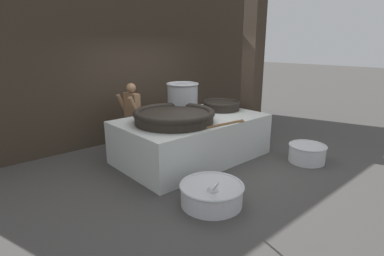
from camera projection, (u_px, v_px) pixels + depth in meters
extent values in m
plane|color=#474442|center=(192.00, 158.00, 6.22)|extent=(60.00, 60.00, 0.00)
cube|color=#382D23|center=(133.00, 54.00, 7.20)|extent=(8.57, 0.24, 4.10)
cube|color=#382D23|center=(253.00, 54.00, 6.85)|extent=(0.36, 0.36, 4.10)
cube|color=silver|center=(192.00, 138.00, 6.10)|extent=(2.92, 1.79, 0.85)
cylinder|color=black|center=(174.00, 118.00, 5.59)|extent=(1.47, 1.47, 0.19)
torus|color=black|center=(174.00, 113.00, 5.57)|extent=(1.53, 1.53, 0.12)
cylinder|color=black|center=(221.00, 106.00, 6.69)|extent=(0.81, 0.81, 0.17)
torus|color=black|center=(221.00, 102.00, 6.67)|extent=(0.84, 0.84, 0.06)
cylinder|color=gray|center=(183.00, 98.00, 6.43)|extent=(0.65, 0.65, 0.61)
torus|color=gray|center=(183.00, 84.00, 6.34)|extent=(0.69, 0.69, 0.05)
cylinder|color=brown|center=(218.00, 125.00, 5.35)|extent=(1.27, 0.16, 0.04)
cube|color=brown|center=(241.00, 121.00, 5.68)|extent=(0.13, 0.11, 0.02)
cylinder|color=#8C6647|center=(136.00, 134.00, 6.59)|extent=(0.11, 0.11, 0.72)
cylinder|color=#8C6647|center=(132.00, 133.00, 6.70)|extent=(0.11, 0.11, 0.72)
cube|color=#334C72|center=(133.00, 127.00, 6.61)|extent=(0.19, 0.23, 0.47)
cube|color=#8C6647|center=(132.00, 105.00, 6.47)|extent=(0.17, 0.45, 0.54)
cylinder|color=#8C6647|center=(135.00, 108.00, 6.26)|extent=(0.30, 0.11, 0.49)
cylinder|color=#8C6647|center=(123.00, 105.00, 6.56)|extent=(0.30, 0.11, 0.49)
sphere|color=#8C6647|center=(131.00, 88.00, 6.37)|extent=(0.20, 0.20, 0.20)
cylinder|color=silver|center=(212.00, 195.00, 4.38)|extent=(0.91, 0.91, 0.29)
torus|color=silver|center=(212.00, 186.00, 4.34)|extent=(0.95, 0.95, 0.05)
cylinder|color=orange|center=(212.00, 191.00, 4.36)|extent=(0.80, 0.80, 0.07)
cylinder|color=orange|center=(228.00, 188.00, 4.33)|extent=(0.06, 0.06, 0.03)
cylinder|color=orange|center=(195.00, 189.00, 4.30)|extent=(0.04, 0.04, 0.03)
cylinder|color=orange|center=(212.00, 186.00, 4.37)|extent=(0.04, 0.06, 0.04)
cylinder|color=orange|center=(200.00, 192.00, 4.21)|extent=(0.06, 0.05, 0.03)
cylinder|color=orange|center=(224.00, 192.00, 4.20)|extent=(0.06, 0.07, 0.03)
cylinder|color=orange|center=(211.00, 191.00, 4.24)|extent=(0.05, 0.04, 0.03)
cylinder|color=orange|center=(205.00, 190.00, 4.26)|extent=(0.06, 0.04, 0.04)
cylinder|color=orange|center=(211.00, 191.00, 4.24)|extent=(0.06, 0.06, 0.04)
cylinder|color=orange|center=(211.00, 188.00, 4.31)|extent=(0.05, 0.04, 0.04)
cylinder|color=orange|center=(196.00, 189.00, 4.30)|extent=(0.06, 0.05, 0.03)
cylinder|color=orange|center=(224.00, 186.00, 4.38)|extent=(0.05, 0.05, 0.04)
cylinder|color=orange|center=(219.00, 189.00, 4.31)|extent=(0.06, 0.07, 0.04)
cylinder|color=orange|center=(219.00, 193.00, 4.16)|extent=(0.07, 0.07, 0.04)
sphere|color=silver|center=(213.00, 191.00, 4.19)|extent=(0.16, 0.16, 0.16)
cylinder|color=silver|center=(215.00, 187.00, 3.85)|extent=(0.41, 0.48, 0.44)
cylinder|color=silver|center=(307.00, 154.00, 5.95)|extent=(0.69, 0.69, 0.34)
torus|color=silver|center=(308.00, 146.00, 5.90)|extent=(0.73, 0.73, 0.03)
cylinder|color=tan|center=(307.00, 150.00, 5.93)|extent=(0.61, 0.61, 0.09)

